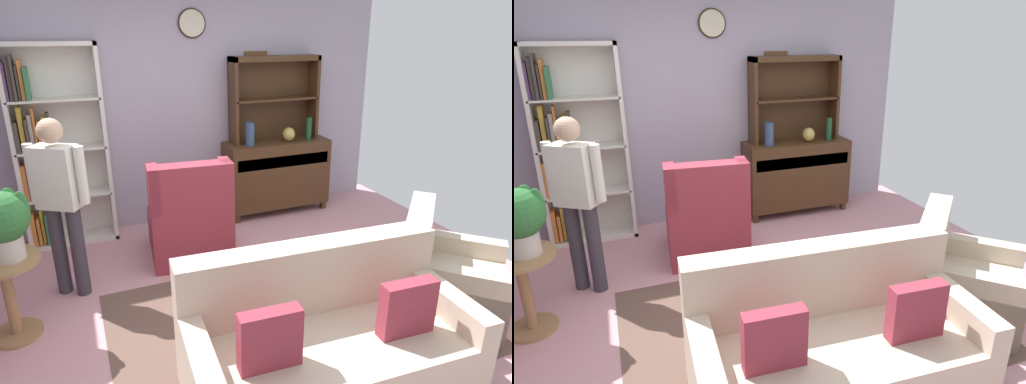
# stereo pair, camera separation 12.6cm
# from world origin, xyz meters

# --- Properties ---
(ground_plane) EXTENTS (5.40, 4.60, 0.02)m
(ground_plane) POSITION_xyz_m (0.00, 0.00, -0.01)
(ground_plane) COLOR #C68C93
(wall_back) EXTENTS (5.00, 0.09, 2.80)m
(wall_back) POSITION_xyz_m (0.00, 2.13, 1.41)
(wall_back) COLOR #A399AD
(wall_back) RESTS_ON ground_plane
(area_rug) EXTENTS (2.80, 1.93, 0.01)m
(area_rug) POSITION_xyz_m (0.20, -0.30, 0.00)
(area_rug) COLOR brown
(area_rug) RESTS_ON ground_plane
(bookshelf) EXTENTS (0.90, 0.30, 2.10)m
(bookshelf) POSITION_xyz_m (-1.44, 1.94, 1.03)
(bookshelf) COLOR silver
(bookshelf) RESTS_ON ground_plane
(sideboard) EXTENTS (1.30, 0.45, 0.92)m
(sideboard) POSITION_xyz_m (1.08, 1.86, 0.51)
(sideboard) COLOR #422816
(sideboard) RESTS_ON ground_plane
(sideboard_hutch) EXTENTS (1.10, 0.26, 1.00)m
(sideboard_hutch) POSITION_xyz_m (1.08, 1.97, 1.56)
(sideboard_hutch) COLOR #422816
(sideboard_hutch) RESTS_ON sideboard
(vase_tall) EXTENTS (0.11, 0.11, 0.27)m
(vase_tall) POSITION_xyz_m (0.69, 1.78, 1.06)
(vase_tall) COLOR #33476B
(vase_tall) RESTS_ON sideboard
(vase_round) EXTENTS (0.15, 0.15, 0.17)m
(vase_round) POSITION_xyz_m (1.21, 1.79, 1.01)
(vase_round) COLOR tan
(vase_round) RESTS_ON sideboard
(bottle_wine) EXTENTS (0.07, 0.07, 0.28)m
(bottle_wine) POSITION_xyz_m (1.47, 1.77, 1.06)
(bottle_wine) COLOR #194223
(bottle_wine) RESTS_ON sideboard
(couch_floral) EXTENTS (1.85, 0.97, 0.90)m
(couch_floral) POSITION_xyz_m (0.08, -0.98, 0.31)
(couch_floral) COLOR beige
(couch_floral) RESTS_ON ground_plane
(armchair_floral) EXTENTS (1.08, 1.08, 0.88)m
(armchair_floral) POSITION_xyz_m (1.43, -0.64, 0.29)
(armchair_floral) COLOR beige
(armchair_floral) RESTS_ON ground_plane
(wingback_chair) EXTENTS (0.85, 0.87, 1.05)m
(wingback_chair) POSITION_xyz_m (-0.25, 1.06, 0.38)
(wingback_chair) COLOR maroon
(wingback_chair) RESTS_ON ground_plane
(plant_stand) EXTENTS (0.52, 0.52, 0.65)m
(plant_stand) POSITION_xyz_m (-1.82, 0.36, 0.40)
(plant_stand) COLOR #997047
(plant_stand) RESTS_ON ground_plane
(potted_plant_large) EXTENTS (0.37, 0.37, 0.51)m
(potted_plant_large) POSITION_xyz_m (-1.75, 0.37, 0.95)
(potted_plant_large) COLOR beige
(potted_plant_large) RESTS_ON plant_stand
(person_reading) EXTENTS (0.48, 0.35, 1.56)m
(person_reading) POSITION_xyz_m (-1.39, 0.83, 0.91)
(person_reading) COLOR #38333D
(person_reading) RESTS_ON ground_plane
(coffee_table) EXTENTS (0.80, 0.50, 0.42)m
(coffee_table) POSITION_xyz_m (0.14, -0.13, 0.35)
(coffee_table) COLOR #422816
(coffee_table) RESTS_ON ground_plane
(book_stack) EXTENTS (0.22, 0.14, 0.10)m
(book_stack) POSITION_xyz_m (0.02, -0.18, 0.47)
(book_stack) COLOR #CC7233
(book_stack) RESTS_ON coffee_table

